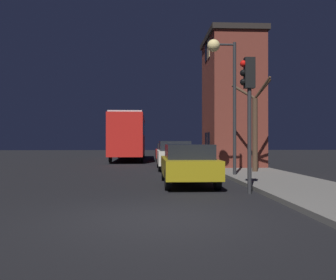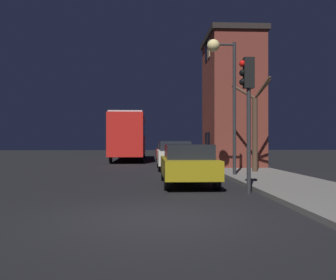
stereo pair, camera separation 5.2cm
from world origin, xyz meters
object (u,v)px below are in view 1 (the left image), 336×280
at_px(traffic_light, 248,96).
at_px(car_far_lane, 168,152).
at_px(streetlamp, 222,71).
at_px(car_mid_lane, 174,155).
at_px(bus, 129,134).
at_px(car_near_lane, 188,163).
at_px(bare_tree, 255,124).

distance_m(traffic_light, car_far_lane, 18.29).
bearing_deg(streetlamp, car_mid_lane, 110.22).
bearing_deg(traffic_light, bus, 102.78).
distance_m(bus, car_far_lane, 4.05).
relative_size(car_near_lane, car_far_lane, 1.04).
relative_size(traffic_light, bus, 0.35).
xyz_separation_m(streetlamp, car_far_lane, (-1.66, 13.20, -3.80)).
xyz_separation_m(traffic_light, bus, (-4.59, 20.22, -0.69)).
xyz_separation_m(car_near_lane, car_mid_lane, (-0.00, 7.28, 0.05)).
xyz_separation_m(streetlamp, bare_tree, (1.87, 1.60, -2.18)).
distance_m(car_near_lane, car_mid_lane, 7.28).
relative_size(streetlamp, bare_tree, 1.32).
bearing_deg(car_near_lane, bare_tree, 49.00).
bearing_deg(streetlamp, bus, 107.36).
xyz_separation_m(bus, car_near_lane, (3.05, -17.87, -1.42)).
relative_size(traffic_light, car_far_lane, 0.92).
bearing_deg(car_mid_lane, car_far_lane, 89.44).
height_order(traffic_light, car_near_lane, traffic_light).
relative_size(streetlamp, car_far_lane, 1.33).
relative_size(car_near_lane, car_mid_lane, 1.01).
height_order(car_mid_lane, car_far_lane, car_mid_lane).
distance_m(traffic_light, car_mid_lane, 9.97).
distance_m(streetlamp, bare_tree, 3.29).
xyz_separation_m(traffic_light, bare_tree, (2.07, 6.51, -0.53)).
xyz_separation_m(car_mid_lane, car_far_lane, (0.08, 8.47, -0.08)).
height_order(traffic_light, car_mid_lane, traffic_light).
bearing_deg(car_near_lane, bus, 99.68).
bearing_deg(car_far_lane, bus, 145.96).
height_order(streetlamp, car_mid_lane, streetlamp).
relative_size(traffic_light, car_near_lane, 0.89).
height_order(bus, car_mid_lane, bus).
bearing_deg(car_near_lane, car_far_lane, 89.70).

